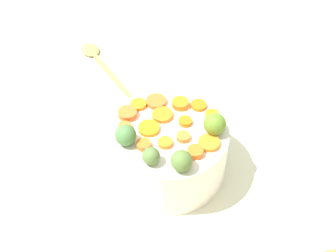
% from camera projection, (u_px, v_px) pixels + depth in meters
% --- Properties ---
extents(tabletop, '(2.40, 2.40, 0.02)m').
position_uv_depth(tabletop, '(148.00, 168.00, 0.90)').
color(tabletop, beige).
rests_on(tabletop, ground).
extents(serving_bowl_carrots, '(0.22, 0.22, 0.11)m').
position_uv_depth(serving_bowl_carrots, '(168.00, 150.00, 0.85)').
color(serving_bowl_carrots, white).
rests_on(serving_bowl_carrots, tabletop).
extents(carrot_slice_0, '(0.03, 0.03, 0.01)m').
position_uv_depth(carrot_slice_0, '(144.00, 145.00, 0.78)').
color(carrot_slice_0, orange).
rests_on(carrot_slice_0, serving_bowl_carrots).
extents(carrot_slice_1, '(0.03, 0.03, 0.01)m').
position_uv_depth(carrot_slice_1, '(185.00, 122.00, 0.81)').
color(carrot_slice_1, orange).
rests_on(carrot_slice_1, serving_bowl_carrots).
extents(carrot_slice_2, '(0.05, 0.05, 0.01)m').
position_uv_depth(carrot_slice_2, '(209.00, 143.00, 0.78)').
color(carrot_slice_2, orange).
rests_on(carrot_slice_2, serving_bowl_carrots).
extents(carrot_slice_3, '(0.03, 0.03, 0.01)m').
position_uv_depth(carrot_slice_3, '(165.00, 143.00, 0.78)').
color(carrot_slice_3, orange).
rests_on(carrot_slice_3, serving_bowl_carrots).
extents(carrot_slice_4, '(0.05, 0.05, 0.01)m').
position_uv_depth(carrot_slice_4, '(163.00, 116.00, 0.83)').
color(carrot_slice_4, orange).
rests_on(carrot_slice_4, serving_bowl_carrots).
extents(carrot_slice_5, '(0.04, 0.04, 0.01)m').
position_uv_depth(carrot_slice_5, '(138.00, 105.00, 0.85)').
color(carrot_slice_5, orange).
rests_on(carrot_slice_5, serving_bowl_carrots).
extents(carrot_slice_6, '(0.03, 0.03, 0.01)m').
position_uv_depth(carrot_slice_6, '(183.00, 137.00, 0.79)').
color(carrot_slice_6, orange).
rests_on(carrot_slice_6, serving_bowl_carrots).
extents(carrot_slice_7, '(0.05, 0.05, 0.01)m').
position_uv_depth(carrot_slice_7, '(150.00, 127.00, 0.81)').
color(carrot_slice_7, orange).
rests_on(carrot_slice_7, serving_bowl_carrots).
extents(carrot_slice_8, '(0.05, 0.05, 0.01)m').
position_uv_depth(carrot_slice_8, '(156.00, 101.00, 0.85)').
color(carrot_slice_8, orange).
rests_on(carrot_slice_8, serving_bowl_carrots).
extents(carrot_slice_9, '(0.03, 0.03, 0.01)m').
position_uv_depth(carrot_slice_9, '(125.00, 127.00, 0.81)').
color(carrot_slice_9, orange).
rests_on(carrot_slice_9, serving_bowl_carrots).
extents(carrot_slice_10, '(0.04, 0.04, 0.01)m').
position_uv_depth(carrot_slice_10, '(199.00, 105.00, 0.84)').
color(carrot_slice_10, orange).
rests_on(carrot_slice_10, serving_bowl_carrots).
extents(carrot_slice_11, '(0.04, 0.04, 0.01)m').
position_uv_depth(carrot_slice_11, '(127.00, 113.00, 0.83)').
color(carrot_slice_11, orange).
rests_on(carrot_slice_11, serving_bowl_carrots).
extents(carrot_slice_12, '(0.03, 0.03, 0.01)m').
position_uv_depth(carrot_slice_12, '(181.00, 105.00, 0.84)').
color(carrot_slice_12, orange).
rests_on(carrot_slice_12, serving_bowl_carrots).
extents(carrot_slice_13, '(0.03, 0.03, 0.01)m').
position_uv_depth(carrot_slice_13, '(212.00, 115.00, 0.83)').
color(carrot_slice_13, orange).
rests_on(carrot_slice_13, serving_bowl_carrots).
extents(carrot_slice_14, '(0.04, 0.04, 0.01)m').
position_uv_depth(carrot_slice_14, '(195.00, 152.00, 0.76)').
color(carrot_slice_14, orange).
rests_on(carrot_slice_14, serving_bowl_carrots).
extents(brussels_sprout_0, '(0.04, 0.04, 0.04)m').
position_uv_depth(brussels_sprout_0, '(126.00, 135.00, 0.77)').
color(brussels_sprout_0, '#49793F').
rests_on(brussels_sprout_0, serving_bowl_carrots).
extents(brussels_sprout_1, '(0.03, 0.03, 0.03)m').
position_uv_depth(brussels_sprout_1, '(151.00, 156.00, 0.74)').
color(brussels_sprout_1, '#57743B').
rests_on(brussels_sprout_1, serving_bowl_carrots).
extents(brussels_sprout_2, '(0.04, 0.04, 0.04)m').
position_uv_depth(brussels_sprout_2, '(182.00, 161.00, 0.73)').
color(brussels_sprout_2, '#577537').
rests_on(brussels_sprout_2, serving_bowl_carrots).
extents(brussels_sprout_3, '(0.04, 0.04, 0.04)m').
position_uv_depth(brussels_sprout_3, '(215.00, 124.00, 0.79)').
color(brussels_sprout_3, olive).
rests_on(brussels_sprout_3, serving_bowl_carrots).
extents(wooden_spoon, '(0.06, 0.32, 0.01)m').
position_uv_depth(wooden_spoon, '(102.00, 64.00, 1.10)').
color(wooden_spoon, tan).
rests_on(wooden_spoon, tabletop).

